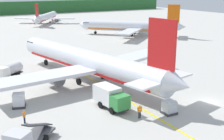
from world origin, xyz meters
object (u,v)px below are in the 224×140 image
airliner_foreground (87,61)px  crew_marshaller (24,116)px  cargo_container_near (157,83)px  airliner_far_taxiway (46,17)px  airliner_mid_apron (131,27)px  cargo_container_mid (169,107)px  cargo_container_far (19,100)px  service_truck_fuel (111,97)px  service_truck_baggage (24,139)px  crew_loader_left (140,110)px  service_truck_catering (9,71)px

airliner_foreground → crew_marshaller: airliner_foreground is taller
cargo_container_near → airliner_far_taxiway: bearing=82.6°
airliner_mid_apron → cargo_container_mid: 64.52m
cargo_container_mid → cargo_container_far: bearing=144.2°
cargo_container_mid → cargo_container_far: 20.05m
airliner_far_taxiway → service_truck_fuel: bearing=-102.9°
airliner_foreground → cargo_container_mid: size_ratio=22.21×
service_truck_baggage → crew_loader_left: bearing=2.5°
service_truck_fuel → cargo_container_near: bearing=16.8°
crew_loader_left → service_truck_catering: bearing=112.6°
crew_loader_left → cargo_container_far: bearing=138.1°
airliner_foreground → service_truck_baggage: airliner_foreground is taller
airliner_mid_apron → crew_marshaller: bearing=-133.5°
service_truck_baggage → service_truck_catering: size_ratio=1.09×
airliner_foreground → airliner_mid_apron: 51.26m
airliner_foreground → airliner_mid_apron: size_ratio=1.47×
service_truck_fuel → crew_loader_left: bearing=-71.7°
cargo_container_near → airliner_mid_apron: bearing=61.3°
airliner_mid_apron → service_truck_catering: airliner_mid_apron is taller
service_truck_fuel → service_truck_baggage: size_ratio=0.97×
airliner_far_taxiway → service_truck_catering: (-31.77, -78.56, -1.24)m
airliner_foreground → cargo_container_near: bearing=-52.1°
airliner_foreground → airliner_far_taxiway: airliner_foreground is taller
airliner_foreground → airliner_far_taxiway: 88.98m
airliner_mid_apron → service_truck_catering: bearing=-146.3°
airliner_foreground → crew_loader_left: 17.56m
service_truck_baggage → crew_marshaller: service_truck_baggage is taller
crew_marshaller → crew_loader_left: crew_loader_left is taller
service_truck_baggage → service_truck_catering: bearing=81.9°
airliner_mid_apron → cargo_container_near: 54.92m
service_truck_fuel → crew_marshaller: bearing=174.8°
airliner_foreground → airliner_far_taxiway: bearing=76.9°
service_truck_baggage → cargo_container_mid: service_truck_baggage is taller
crew_marshaller → airliner_far_taxiway: bearing=71.0°
service_truck_fuel → cargo_container_far: service_truck_fuel is taller
airliner_far_taxiway → service_truck_fuel: (-22.70, -99.40, -1.04)m
crew_marshaller → airliner_mid_apron: bearing=46.5°
crew_loader_left → crew_marshaller: bearing=156.2°
cargo_container_far → crew_loader_left: size_ratio=1.24×
service_truck_fuel → cargo_container_near: service_truck_fuel is taller
airliner_mid_apron → cargo_container_far: bearing=-136.4°
service_truck_catering → airliner_mid_apron: bearing=33.7°
service_truck_baggage → cargo_container_near: bearing=20.0°
service_truck_catering → crew_loader_left: (10.60, -25.47, -0.37)m
airliner_mid_apron → crew_loader_left: size_ratio=16.28×
airliner_far_taxiway → service_truck_catering: size_ratio=5.18×
airliner_far_taxiway → crew_marshaller: 104.09m
service_truck_fuel → airliner_foreground: bearing=78.5°
service_truck_catering → cargo_container_far: service_truck_catering is taller
airliner_foreground → airliner_far_taxiway: (20.12, 86.67, -0.76)m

